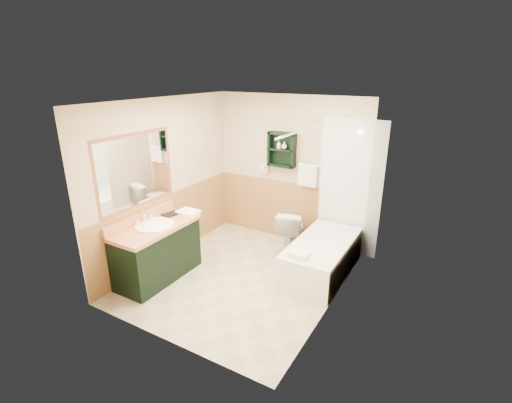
% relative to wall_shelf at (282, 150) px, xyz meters
% --- Properties ---
extents(floor, '(3.00, 3.00, 0.00)m').
position_rel_wall_shelf_xyz_m(floor, '(0.10, -1.41, -1.55)').
color(floor, '#C4B18F').
rests_on(floor, ground).
extents(back_wall, '(2.60, 0.04, 2.40)m').
position_rel_wall_shelf_xyz_m(back_wall, '(0.10, 0.11, -0.35)').
color(back_wall, beige).
rests_on(back_wall, ground).
extents(left_wall, '(0.04, 3.00, 2.40)m').
position_rel_wall_shelf_xyz_m(left_wall, '(-1.22, -1.41, -0.35)').
color(left_wall, beige).
rests_on(left_wall, ground).
extents(right_wall, '(0.04, 3.00, 2.40)m').
position_rel_wall_shelf_xyz_m(right_wall, '(1.42, -1.41, -0.35)').
color(right_wall, beige).
rests_on(right_wall, ground).
extents(ceiling, '(2.60, 3.00, 0.04)m').
position_rel_wall_shelf_xyz_m(ceiling, '(0.10, -1.41, 0.87)').
color(ceiling, white).
rests_on(ceiling, back_wall).
extents(wainscot_left, '(2.98, 2.98, 1.00)m').
position_rel_wall_shelf_xyz_m(wainscot_left, '(-1.19, -1.41, -1.05)').
color(wainscot_left, '#BD844C').
rests_on(wainscot_left, left_wall).
extents(wainscot_back, '(2.58, 2.58, 1.00)m').
position_rel_wall_shelf_xyz_m(wainscot_back, '(0.10, 0.08, -1.05)').
color(wainscot_back, '#BD844C').
rests_on(wainscot_back, back_wall).
extents(mirror_frame, '(1.30, 1.30, 1.00)m').
position_rel_wall_shelf_xyz_m(mirror_frame, '(-1.17, -1.96, -0.05)').
color(mirror_frame, '#9B5932').
rests_on(mirror_frame, left_wall).
extents(mirror_glass, '(1.20, 1.20, 0.90)m').
position_rel_wall_shelf_xyz_m(mirror_glass, '(-1.17, -1.96, -0.05)').
color(mirror_glass, white).
rests_on(mirror_glass, left_wall).
extents(tile_right, '(1.50, 1.50, 2.10)m').
position_rel_wall_shelf_xyz_m(tile_right, '(1.38, -0.66, -0.50)').
color(tile_right, white).
rests_on(tile_right, right_wall).
extents(tile_back, '(0.95, 0.95, 2.10)m').
position_rel_wall_shelf_xyz_m(tile_back, '(1.13, 0.07, -0.50)').
color(tile_back, white).
rests_on(tile_back, back_wall).
extents(tile_accent, '(1.50, 1.50, 0.10)m').
position_rel_wall_shelf_xyz_m(tile_accent, '(1.37, -0.66, 0.35)').
color(tile_accent, '#134530').
rests_on(tile_accent, right_wall).
extents(wall_shelf, '(0.45, 0.15, 0.55)m').
position_rel_wall_shelf_xyz_m(wall_shelf, '(0.00, 0.00, 0.00)').
color(wall_shelf, black).
rests_on(wall_shelf, back_wall).
extents(hair_dryer, '(0.10, 0.24, 0.18)m').
position_rel_wall_shelf_xyz_m(hair_dryer, '(-0.30, 0.02, -0.35)').
color(hair_dryer, white).
rests_on(hair_dryer, back_wall).
extents(towel_bar, '(0.40, 0.06, 0.40)m').
position_rel_wall_shelf_xyz_m(towel_bar, '(0.45, 0.04, -0.20)').
color(towel_bar, white).
rests_on(towel_bar, back_wall).
extents(curtain_rod, '(0.03, 1.60, 0.03)m').
position_rel_wall_shelf_xyz_m(curtain_rod, '(0.63, -0.66, 0.45)').
color(curtain_rod, silver).
rests_on(curtain_rod, back_wall).
extents(shower_curtain, '(1.05, 1.05, 1.70)m').
position_rel_wall_shelf_xyz_m(shower_curtain, '(0.63, -0.48, -0.40)').
color(shower_curtain, '#C3B293').
rests_on(shower_curtain, curtain_rod).
extents(vanity, '(0.59, 1.24, 0.79)m').
position_rel_wall_shelf_xyz_m(vanity, '(-0.89, -1.98, -1.16)').
color(vanity, black).
rests_on(vanity, ground).
extents(bathtub, '(0.73, 1.50, 0.48)m').
position_rel_wall_shelf_xyz_m(bathtub, '(1.03, -0.72, -1.31)').
color(bathtub, white).
rests_on(bathtub, ground).
extents(toilet, '(0.54, 0.77, 0.69)m').
position_rel_wall_shelf_xyz_m(toilet, '(0.35, -0.31, -1.21)').
color(toilet, white).
rests_on(toilet, ground).
extents(counter_towel, '(0.30, 0.24, 0.04)m').
position_rel_wall_shelf_xyz_m(counter_towel, '(-0.79, -1.41, -0.74)').
color(counter_towel, white).
rests_on(counter_towel, vanity).
extents(vanity_book, '(0.18, 0.06, 0.24)m').
position_rel_wall_shelf_xyz_m(vanity_book, '(-1.06, -1.55, -0.65)').
color(vanity_book, black).
rests_on(vanity_book, vanity).
extents(tub_towel, '(0.24, 0.20, 0.07)m').
position_rel_wall_shelf_xyz_m(tub_towel, '(0.91, -1.29, -1.03)').
color(tub_towel, white).
rests_on(tub_towel, bathtub).
extents(soap_bottle_a, '(0.10, 0.13, 0.06)m').
position_rel_wall_shelf_xyz_m(soap_bottle_a, '(-0.05, -0.01, 0.04)').
color(soap_bottle_a, white).
rests_on(soap_bottle_a, wall_shelf).
extents(soap_bottle_b, '(0.11, 0.13, 0.09)m').
position_rel_wall_shelf_xyz_m(soap_bottle_b, '(0.05, -0.01, 0.06)').
color(soap_bottle_b, white).
rests_on(soap_bottle_b, wall_shelf).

